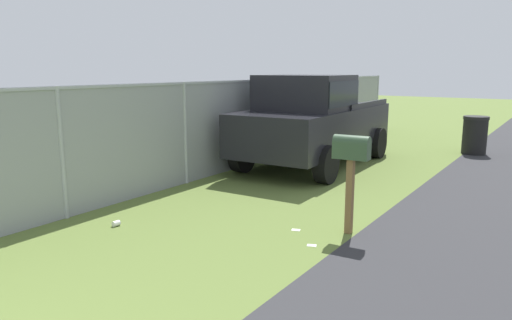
% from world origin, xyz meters
% --- Properties ---
extents(mailbox, '(0.23, 0.49, 1.36)m').
position_xyz_m(mailbox, '(6.16, -0.80, 1.08)').
color(mailbox, brown).
rests_on(mailbox, ground).
extents(pickup_truck, '(4.93, 2.37, 2.09)m').
position_xyz_m(pickup_truck, '(10.01, 1.74, 1.10)').
color(pickup_truck, black).
rests_on(pickup_truck, ground).
extents(trash_bin, '(0.64, 0.64, 1.00)m').
position_xyz_m(trash_bin, '(13.79, -1.13, 0.50)').
color(trash_bin, black).
rests_on(trash_bin, ground).
extents(fence_section, '(18.92, 0.07, 1.98)m').
position_xyz_m(fence_section, '(8.45, 3.01, 1.06)').
color(fence_section, '#9EA3A8').
rests_on(fence_section, ground).
extents(litter_wrapper_far_scatter, '(0.12, 0.14, 0.01)m').
position_xyz_m(litter_wrapper_far_scatter, '(5.45, -0.61, 0.00)').
color(litter_wrapper_far_scatter, silver).
rests_on(litter_wrapper_far_scatter, ground).
extents(litter_cup_midfield_a, '(0.11, 0.09, 0.08)m').
position_xyz_m(litter_cup_midfield_a, '(4.58, 2.08, 0.04)').
color(litter_cup_midfield_a, white).
rests_on(litter_cup_midfield_a, ground).
extents(litter_wrapper_by_mailbox, '(0.12, 0.14, 0.01)m').
position_xyz_m(litter_wrapper_by_mailbox, '(5.86, -0.15, 0.00)').
color(litter_wrapper_by_mailbox, silver).
rests_on(litter_wrapper_by_mailbox, ground).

